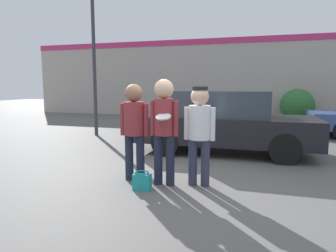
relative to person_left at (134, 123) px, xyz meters
name	(u,v)px	position (x,y,z in m)	size (l,w,h in m)	color
ground_plane	(170,178)	(0.59, 0.31, -1.06)	(56.00, 56.00, 0.00)	#5B5956
storefront_building	(229,78)	(0.59, 11.74, 1.11)	(24.00, 0.22, 4.29)	#B2A89E
person_left	(134,123)	(0.00, 0.00, 0.00)	(0.54, 0.37, 1.76)	#1E2338
person_middle_with_frisbee	(164,122)	(0.59, -0.09, 0.05)	(0.50, 0.53, 1.84)	#1E2338
person_right	(199,126)	(1.18, 0.04, -0.02)	(0.54, 0.37, 1.71)	#2D3347
parked_car_near	(225,122)	(1.33, 2.82, -0.26)	(4.44, 1.88, 1.60)	black
street_lamp	(99,15)	(-3.08, 4.36, 3.03)	(1.48, 0.35, 6.74)	#38383D
shrub	(297,105)	(3.96, 10.75, -0.26)	(1.60, 1.60, 1.60)	#2D6B33
handbag	(142,181)	(0.32, -0.45, -0.91)	(0.30, 0.23, 0.31)	teal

